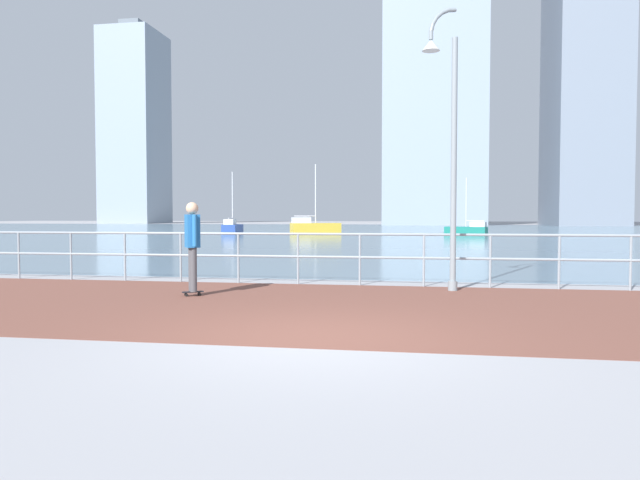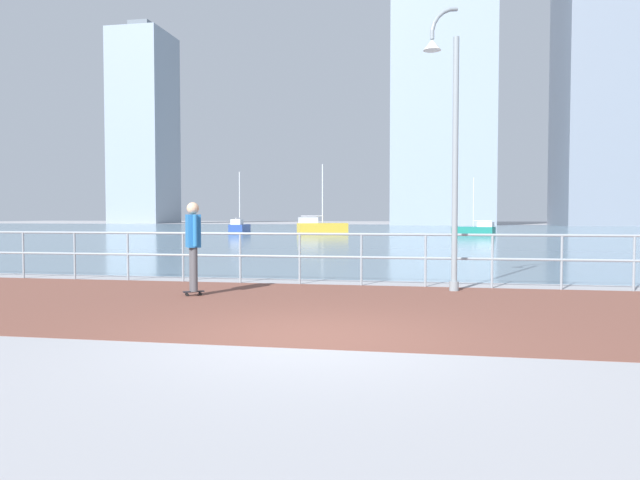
% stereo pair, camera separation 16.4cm
% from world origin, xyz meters
% --- Properties ---
extents(ground, '(220.00, 220.00, 0.00)m').
position_xyz_m(ground, '(0.00, 40.00, 0.00)').
color(ground, '#9E9EA3').
extents(brick_paving, '(28.00, 6.34, 0.01)m').
position_xyz_m(brick_paving, '(0.00, 2.59, 0.00)').
color(brick_paving, brown).
rests_on(brick_paving, ground).
extents(harbor_water, '(180.00, 88.00, 0.00)m').
position_xyz_m(harbor_water, '(0.00, 50.76, 0.00)').
color(harbor_water, slate).
rests_on(harbor_water, ground).
extents(waterfront_railing, '(25.25, 0.06, 1.17)m').
position_xyz_m(waterfront_railing, '(-0.00, 5.76, 0.80)').
color(waterfront_railing, '#8C99A3').
rests_on(waterfront_railing, ground).
extents(lamppost, '(0.76, 0.53, 5.76)m').
position_xyz_m(lamppost, '(1.85, 5.09, 3.19)').
color(lamppost, gray).
rests_on(lamppost, ground).
extents(skateboarder, '(0.40, 0.51, 1.81)m').
position_xyz_m(skateboarder, '(-3.00, 3.49, 1.09)').
color(skateboarder, black).
rests_on(skateboarder, ground).
extents(sailboat_teal, '(1.57, 3.82, 5.22)m').
position_xyz_m(sailboat_teal, '(-14.22, 40.39, 0.50)').
color(sailboat_teal, '#284799').
rests_on(sailboat_teal, ground).
extents(sailboat_navy, '(3.32, 2.03, 4.47)m').
position_xyz_m(sailboat_navy, '(4.94, 39.66, 0.43)').
color(sailboat_navy, '#197266').
rests_on(sailboat_navy, ground).
extents(sailboat_white, '(4.36, 2.96, 5.90)m').
position_xyz_m(sailboat_white, '(-7.59, 42.21, 0.56)').
color(sailboat_white, gold).
rests_on(sailboat_white, ground).
extents(tower_slate, '(10.06, 15.55, 49.15)m').
position_xyz_m(tower_slate, '(26.07, 89.94, 23.74)').
color(tower_slate, slate).
rests_on(tower_slate, ground).
extents(tower_concrete, '(10.31, 11.66, 39.54)m').
position_xyz_m(tower_concrete, '(-54.48, 102.83, 18.94)').
color(tower_concrete, '#8493A3').
rests_on(tower_concrete, ground).
extents(tower_brick, '(15.98, 17.18, 48.69)m').
position_xyz_m(tower_brick, '(3.46, 93.01, 23.51)').
color(tower_brick, '#8493A3').
rests_on(tower_brick, ground).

